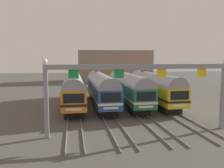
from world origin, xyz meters
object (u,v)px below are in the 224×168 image
commuter_train_orange (73,88)px  commuter_train_yellow (153,86)px  commuter_train_blue (101,87)px  catenary_gantry (141,79)px  commuter_train_green (128,87)px

commuter_train_orange → commuter_train_yellow: (12.22, 0.00, 0.00)m
commuter_train_blue → commuter_train_yellow: (8.15, 0.00, 0.00)m
commuter_train_blue → catenary_gantry: catenary_gantry is taller
commuter_train_green → catenary_gantry: bearing=-98.6°
commuter_train_orange → commuter_train_green: size_ratio=1.00×
commuter_train_green → catenary_gantry: (-2.04, -13.50, 2.42)m
commuter_train_yellow → commuter_train_orange: bearing=180.0°
commuter_train_green → commuter_train_yellow: bearing=0.0°
catenary_gantry → commuter_train_orange: bearing=114.4°
commuter_train_blue → catenary_gantry: size_ratio=1.03×
commuter_train_orange → commuter_train_yellow: bearing=0.0°
commuter_train_orange → commuter_train_yellow: 12.22m
commuter_train_yellow → commuter_train_green: bearing=180.0°
commuter_train_green → commuter_train_orange: bearing=180.0°
commuter_train_blue → catenary_gantry: bearing=-81.4°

